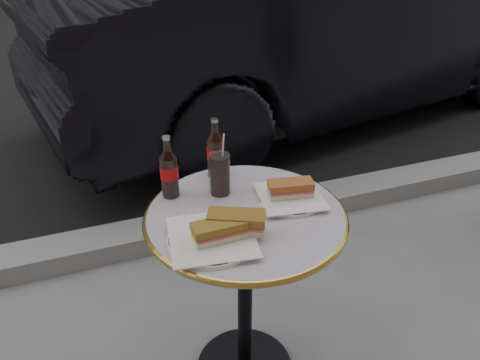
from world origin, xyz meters
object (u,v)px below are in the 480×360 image
object	(u,v)px
bistro_table	(245,301)
cola_bottle_right	(215,148)
cola_glass	(220,174)
plate_left	(212,239)
parked_car	(327,20)
cola_bottle_left	(169,167)
plate_right	(290,198)

from	to	relation	value
bistro_table	cola_bottle_right	xyz separation A→B (m)	(-0.02, 0.25, 0.47)
bistro_table	cola_glass	bearing A→B (deg)	105.11
plate_left	parked_car	xyz separation A→B (m)	(1.69, 2.40, 0.02)
cola_bottle_left	cola_glass	xyz separation A→B (m)	(0.15, -0.04, -0.04)
plate_left	cola_bottle_right	world-z (taller)	cola_bottle_right
plate_right	cola_bottle_left	bearing A→B (deg)	155.88
cola_bottle_right	parked_car	distance (m)	2.59
plate_right	cola_bottle_right	size ratio (longest dim) A/B	0.98
cola_bottle_right	cola_glass	xyz separation A→B (m)	(-0.02, -0.11, -0.04)
plate_left	cola_bottle_right	distance (m)	0.38
bistro_table	cola_bottle_left	world-z (taller)	cola_bottle_left
cola_bottle_left	parked_car	bearing A→B (deg)	50.62
plate_left	cola_bottle_left	world-z (taller)	cola_bottle_left
plate_left	parked_car	size ratio (longest dim) A/B	0.05
plate_right	cola_glass	xyz separation A→B (m)	(-0.19, 0.12, 0.06)
plate_right	cola_bottle_left	size ratio (longest dim) A/B	1.00
plate_right	parked_car	size ratio (longest dim) A/B	0.05
cola_glass	plate_left	bearing A→B (deg)	-113.12
plate_left	plate_right	distance (m)	0.32
cola_bottle_right	cola_glass	distance (m)	0.12
bistro_table	cola_glass	xyz separation A→B (m)	(-0.04, 0.14, 0.44)
cola_bottle_right	cola_glass	world-z (taller)	cola_bottle_right
cola_glass	parked_car	bearing A→B (deg)	53.69
bistro_table	plate_right	size ratio (longest dim) A/B	3.52
plate_right	parked_car	bearing A→B (deg)	58.54
cola_glass	parked_car	distance (m)	2.69
cola_bottle_right	plate_left	bearing A→B (deg)	-109.23
cola_bottle_left	cola_glass	size ratio (longest dim) A/B	1.51
cola_bottle_left	cola_glass	distance (m)	0.16
plate_left	parked_car	world-z (taller)	parked_car
bistro_table	plate_left	bearing A→B (deg)	-144.08
parked_car	bistro_table	bearing A→B (deg)	134.37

